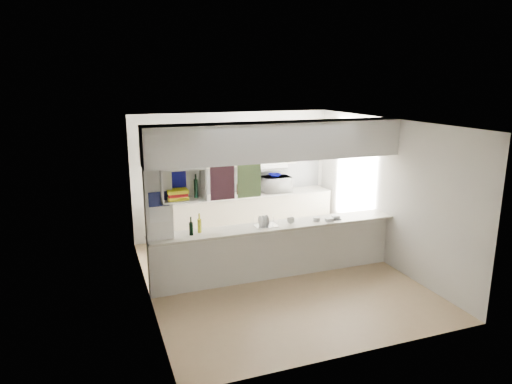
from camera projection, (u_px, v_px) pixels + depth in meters
name	position (u px, v px, depth m)	size (l,w,h in m)	color
floor	(276.00, 277.00, 7.71)	(4.80, 4.80, 0.00)	tan
ceiling	(278.00, 122.00, 7.09)	(4.80, 4.80, 0.00)	white
wall_back	(233.00, 175.00, 9.59)	(4.20, 4.20, 0.00)	silver
wall_left	(145.00, 215.00, 6.70)	(4.80, 4.80, 0.00)	silver
wall_right	(386.00, 192.00, 8.10)	(4.80, 4.80, 0.00)	silver
servery_partition	(267.00, 182.00, 7.26)	(4.20, 0.50, 2.60)	silver
cubby_shelf	(181.00, 186.00, 6.72)	(0.65, 0.35, 0.50)	white
kitchen_run	(244.00, 199.00, 9.51)	(3.60, 0.63, 2.24)	beige
microwave	(276.00, 184.00, 9.68)	(0.59, 0.40, 0.33)	white
bowl	(275.00, 175.00, 9.62)	(0.26, 0.26, 0.06)	#0A0B78
dish_rack	(266.00, 222.00, 7.40)	(0.37, 0.28, 0.20)	silver
cup	(291.00, 220.00, 7.51)	(0.13, 0.13, 0.10)	white
wine_bottles	(195.00, 227.00, 7.03)	(0.21, 0.14, 0.31)	black
plastic_tubs	(326.00, 219.00, 7.72)	(0.49, 0.21, 0.06)	silver
utensil_jar	(214.00, 193.00, 9.27)	(0.11, 0.11, 0.16)	black
knife_block	(239.00, 189.00, 9.47)	(0.11, 0.09, 0.21)	brown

